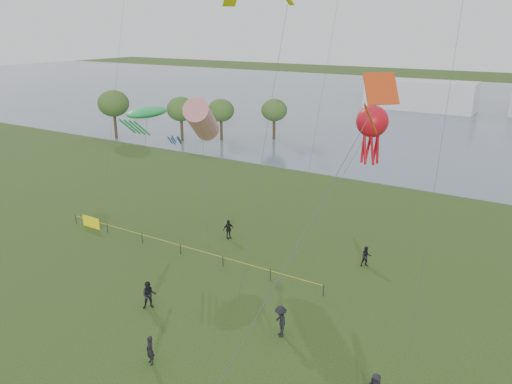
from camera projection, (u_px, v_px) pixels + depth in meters
The scene contains 13 objects.
lake at pixel (484, 111), 102.92m from camera, with size 400.00×120.00×0.08m, color slate.
pavilion_left at pixel (420, 95), 103.90m from camera, with size 22.00×8.00×6.00m, color silver.
trees at pixel (185, 108), 75.71m from camera, with size 25.81×16.64×7.45m.
fence at pixel (123, 231), 41.39m from camera, with size 24.07×0.07×1.05m.
spectator_a at pixel (149, 295), 30.93m from camera, with size 0.87×0.68×1.79m, color black.
spectator_b at pixel (280, 321), 28.11m from camera, with size 1.22×0.70×1.88m, color black.
spectator_c at pixel (228, 229), 41.13m from camera, with size 0.96×0.40×1.63m, color black.
spectator_f at pixel (150, 350), 25.81m from camera, with size 0.59×0.39×1.61m, color black.
spectator_g at pixel (366, 256), 36.36m from camera, with size 0.75×0.59×1.55m, color black.
kite_windsock at pixel (202, 120), 39.06m from camera, with size 4.37×5.29×11.75m.
kite_creature at pixel (147, 113), 41.85m from camera, with size 2.66×5.84×10.29m.
kite_octopus at pixel (372, 123), 33.34m from camera, with size 4.07×10.47×11.78m.
kite_delta at pixel (367, 116), 18.03m from camera, with size 4.60×12.46×15.15m.
Camera 1 is at (13.74, -12.36, 16.77)m, focal length 35.00 mm.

